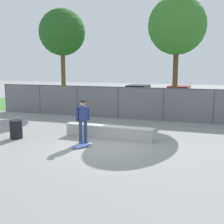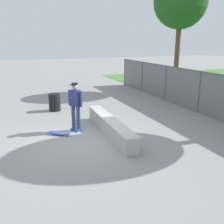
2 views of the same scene
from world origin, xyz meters
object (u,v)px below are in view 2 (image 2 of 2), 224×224
object	(u,v)px
skateboarder	(75,104)
trash_bin	(55,102)
skateboard	(59,133)
tree_near_left	(181,2)
concrete_ledge	(110,126)

from	to	relation	value
skateboarder	trash_bin	bearing A→B (deg)	-175.07
skateboard	tree_near_left	size ratio (longest dim) A/B	0.10
trash_bin	concrete_ledge	bearing A→B (deg)	18.61
skateboarder	trash_bin	size ratio (longest dim) A/B	2.19
skateboarder	skateboard	xyz separation A→B (m)	(0.26, -0.71, -0.96)
skateboarder	trash_bin	distance (m)	3.27
skateboard	trash_bin	bearing A→B (deg)	172.89
concrete_ledge	trash_bin	world-z (taller)	trash_bin
skateboarder	skateboard	world-z (taller)	skateboarder
skateboarder	tree_near_left	size ratio (longest dim) A/B	0.25
concrete_ledge	tree_near_left	size ratio (longest dim) A/B	0.57
skateboard	trash_bin	xyz separation A→B (m)	(-3.46, 0.43, 0.35)
concrete_ledge	skateboarder	bearing A→B (deg)	-126.76
tree_near_left	skateboarder	bearing A→B (deg)	-57.32
skateboard	tree_near_left	distance (m)	11.79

